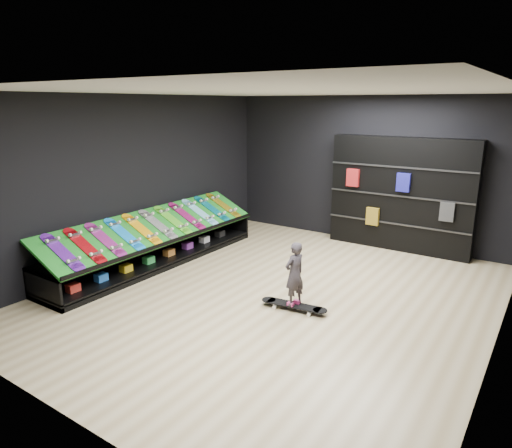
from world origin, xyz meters
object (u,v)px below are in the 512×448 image
Objects in this scene: child at (294,286)px; display_rack at (157,250)px; back_shelving at (401,194)px; floor_skateboard at (294,307)px.

display_rack is at bearing -79.71° from child.
back_shelving reaches higher than floor_skateboard.
back_shelving is at bearing -168.60° from child.
floor_skateboard is at bearing -6.09° from display_rack.
child reaches higher than display_rack.
child is at bearing 0.00° from floor_skateboard.
display_rack is 3.08m from floor_skateboard.
back_shelving is (3.37, 3.32, 0.86)m from display_rack.
back_shelving is 3.81m from floor_skateboard.
back_shelving is at bearing 44.58° from display_rack.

